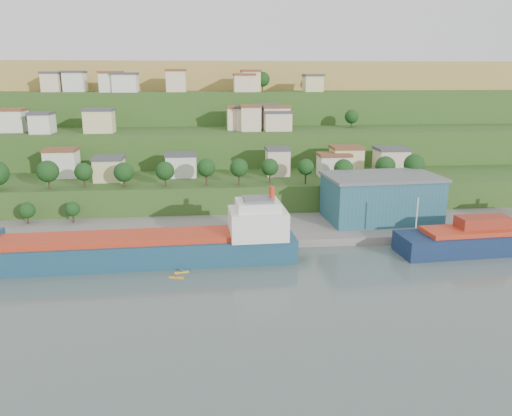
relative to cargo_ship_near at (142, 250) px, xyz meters
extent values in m
plane|color=#45544F|center=(12.03, -8.33, -3.08)|extent=(500.00, 500.00, 0.00)
cube|color=slate|center=(32.03, 19.67, -3.08)|extent=(220.00, 26.00, 4.00)
cube|color=#284719|center=(12.03, 47.67, -3.08)|extent=(260.00, 32.00, 20.00)
cube|color=#284719|center=(12.03, 77.67, -3.08)|extent=(280.00, 32.00, 44.00)
cube|color=#284719|center=(12.03, 107.67, -3.08)|extent=(300.00, 32.00, 70.00)
cube|color=#A17F3D|center=(12.03, 181.67, -3.08)|extent=(360.00, 120.00, 96.00)
cube|color=silver|center=(-30.99, 53.22, 11.09)|extent=(9.72, 7.51, 8.35)
cube|color=brown|center=(-30.99, 53.22, 15.71)|extent=(10.32, 8.11, 0.90)
cube|color=beige|center=(-14.95, 45.93, 10.23)|extent=(8.55, 8.49, 6.63)
cube|color=#3F3F44|center=(-14.95, 45.93, 13.99)|extent=(9.15, 9.09, 0.90)
cube|color=silver|center=(6.86, 50.28, 10.30)|extent=(9.48, 7.28, 6.76)
cube|color=#3F3F44|center=(6.86, 50.28, 14.13)|extent=(10.08, 7.88, 0.90)
cube|color=beige|center=(37.81, 49.42, 11.07)|extent=(7.19, 7.71, 8.30)
cube|color=#3F3F44|center=(37.81, 49.42, 15.67)|extent=(7.79, 8.31, 0.90)
cube|color=silver|center=(55.57, 46.13, 10.21)|extent=(9.69, 7.59, 6.59)
cube|color=brown|center=(55.57, 46.13, 13.96)|extent=(10.29, 8.19, 0.90)
cube|color=beige|center=(60.70, 49.83, 11.08)|extent=(9.65, 8.24, 8.32)
cube|color=brown|center=(60.70, 49.83, 15.69)|extent=(10.25, 8.84, 0.90)
cube|color=beige|center=(75.09, 47.70, 10.91)|extent=(9.79, 8.59, 7.98)
cube|color=#3F3F44|center=(75.09, 47.70, 15.35)|extent=(10.39, 9.19, 0.90)
cube|color=silver|center=(-53.30, 77.73, 22.64)|extent=(8.44, 8.09, 7.45)
cube|color=brown|center=(-53.30, 77.73, 26.81)|extent=(9.04, 8.69, 0.90)
cube|color=silver|center=(-41.76, 72.32, 22.15)|extent=(7.06, 8.31, 6.48)
cube|color=#3F3F44|center=(-41.76, 72.32, 25.84)|extent=(7.66, 8.91, 0.90)
cube|color=beige|center=(-22.34, 72.35, 22.70)|extent=(9.90, 7.25, 7.56)
cube|color=#3F3F44|center=(-22.34, 72.35, 26.93)|extent=(10.50, 7.85, 0.90)
cube|color=beige|center=(27.69, 78.29, 22.85)|extent=(9.69, 8.09, 7.86)
cube|color=brown|center=(27.69, 78.29, 27.22)|extent=(10.29, 8.69, 0.90)
cube|color=beige|center=(30.56, 75.49, 22.88)|extent=(8.71, 7.14, 7.93)
cube|color=#3F3F44|center=(30.56, 75.49, 27.30)|extent=(9.31, 7.74, 0.90)
cube|color=beige|center=(31.08, 74.05, 23.14)|extent=(7.06, 8.29, 8.45)
cube|color=brown|center=(31.08, 74.05, 27.82)|extent=(7.66, 8.89, 0.90)
cube|color=silver|center=(37.10, 79.41, 23.14)|extent=(9.68, 7.46, 8.46)
cube|color=#3F3F44|center=(37.10, 79.41, 27.82)|extent=(10.28, 8.06, 0.90)
cube|color=beige|center=(40.60, 74.68, 22.98)|extent=(9.58, 7.39, 8.12)
cube|color=brown|center=(40.60, 74.68, 27.49)|extent=(10.18, 7.99, 0.90)
cube|color=beige|center=(41.01, 73.23, 22.08)|extent=(9.59, 7.30, 6.32)
cube|color=#3F3F44|center=(41.01, 73.23, 25.68)|extent=(10.19, 7.90, 0.90)
cube|color=beige|center=(-48.47, 111.61, 35.57)|extent=(7.22, 8.49, 7.30)
cube|color=#3F3F44|center=(-48.47, 111.61, 39.67)|extent=(7.82, 9.09, 0.90)
cube|color=silver|center=(-39.49, 112.64, 35.73)|extent=(8.42, 8.37, 7.62)
cube|color=#3F3F44|center=(-39.49, 112.64, 39.98)|extent=(9.02, 8.97, 0.90)
cube|color=silver|center=(-22.84, 103.33, 35.61)|extent=(8.94, 7.02, 7.39)
cube|color=brown|center=(-22.84, 103.33, 39.75)|extent=(9.54, 7.62, 0.90)
cube|color=silver|center=(-17.13, 102.14, 35.36)|extent=(9.57, 7.58, 6.88)
cube|color=#3F3F44|center=(-17.13, 102.14, 39.25)|extent=(10.17, 8.18, 0.90)
cube|color=beige|center=(2.95, 105.84, 36.06)|extent=(7.91, 7.19, 8.28)
cube|color=brown|center=(2.95, 105.84, 40.65)|extent=(8.51, 7.79, 0.90)
cube|color=beige|center=(31.06, 103.60, 35.20)|extent=(8.54, 8.70, 6.56)
cube|color=brown|center=(31.06, 103.60, 38.93)|extent=(9.14, 9.30, 0.90)
cube|color=beige|center=(33.94, 105.92, 35.94)|extent=(7.71, 8.03, 8.05)
cube|color=brown|center=(33.94, 105.92, 40.42)|extent=(8.31, 8.63, 0.90)
cube|color=beige|center=(60.11, 104.02, 35.06)|extent=(7.55, 8.57, 6.29)
cube|color=#3F3F44|center=(60.11, 104.02, 38.65)|extent=(8.15, 9.17, 0.90)
cylinder|color=#382619|center=(-29.91, 35.01, 8.65)|extent=(0.50, 0.50, 3.47)
sphere|color=black|center=(-29.91, 35.01, 12.09)|extent=(6.21, 6.21, 6.21)
cylinder|color=#382619|center=(-20.42, 36.64, 8.47)|extent=(0.50, 0.50, 3.12)
sphere|color=black|center=(-20.42, 36.64, 11.47)|extent=(5.21, 5.21, 5.21)
cylinder|color=#382619|center=(-9.02, 36.15, 8.30)|extent=(0.50, 0.50, 2.76)
sphere|color=black|center=(-9.02, 36.15, 11.25)|extent=(5.70, 5.70, 5.70)
cylinder|color=#382619|center=(2.86, 35.88, 8.45)|extent=(0.50, 0.50, 3.07)
sphere|color=black|center=(2.86, 35.88, 11.49)|extent=(5.47, 5.47, 5.47)
cylinder|color=#382619|center=(14.82, 36.08, 8.82)|extent=(0.50, 0.50, 3.82)
sphere|color=black|center=(14.82, 36.08, 12.21)|extent=(5.38, 5.38, 5.38)
cylinder|color=#382619|center=(24.39, 35.01, 8.84)|extent=(0.50, 0.50, 3.86)
sphere|color=black|center=(24.39, 35.01, 12.24)|extent=(5.33, 5.33, 5.33)
cylinder|color=#382619|center=(33.82, 37.42, 8.65)|extent=(0.50, 0.50, 3.47)
sphere|color=black|center=(33.82, 37.42, 11.81)|extent=(5.17, 5.17, 5.17)
cylinder|color=#382619|center=(44.35, 35.30, 8.81)|extent=(0.50, 0.50, 3.79)
sphere|color=black|center=(44.35, 35.30, 12.04)|extent=(4.86, 4.86, 4.86)
cylinder|color=#382619|center=(55.49, 34.05, 8.44)|extent=(0.50, 0.50, 3.04)
sphere|color=black|center=(55.49, 34.05, 11.54)|extent=(5.75, 5.75, 5.75)
cylinder|color=#382619|center=(69.41, 37.15, 8.39)|extent=(0.50, 0.50, 2.95)
sphere|color=black|center=(69.41, 37.15, 11.55)|extent=(6.12, 6.12, 6.12)
cylinder|color=#382619|center=(77.09, 33.84, 8.90)|extent=(0.50, 0.50, 3.97)
sphere|color=black|center=(77.09, 33.84, 12.59)|extent=(6.17, 6.17, 6.17)
cylinder|color=#382619|center=(39.13, 107.72, 33.60)|extent=(0.50, 0.50, 3.37)
sphere|color=black|center=(39.13, 107.72, 37.00)|extent=(6.25, 6.25, 6.25)
cylinder|color=#382619|center=(26.18, 78.48, 20.71)|extent=(0.50, 0.50, 3.59)
sphere|color=black|center=(26.18, 78.48, 23.90)|extent=(5.06, 5.06, 5.06)
cylinder|color=#382619|center=(64.84, 115.12, 33.83)|extent=(0.50, 0.50, 3.82)
sphere|color=black|center=(64.84, 115.12, 36.99)|extent=(4.54, 4.54, 4.54)
cylinder|color=#382619|center=(71.02, 81.50, 20.30)|extent=(0.50, 0.50, 2.76)
sphere|color=black|center=(71.02, 81.50, 23.15)|extent=(5.34, 5.34, 5.34)
cylinder|color=#382619|center=(-45.78, 74.69, 20.79)|extent=(0.50, 0.50, 3.74)
sphere|color=black|center=(-45.78, 74.69, 23.88)|extent=(4.43, 4.43, 4.43)
cylinder|color=#382619|center=(38.11, 112.18, 33.72)|extent=(0.50, 0.50, 3.61)
sphere|color=black|center=(38.11, 112.18, 37.10)|extent=(5.72, 5.72, 5.72)
cube|color=navy|center=(-2.48, 0.00, -1.47)|extent=(75.50, 14.73, 7.51)
cube|color=#B43018|center=(-4.63, 0.00, 2.92)|extent=(56.12, 11.83, 1.29)
cube|color=silver|center=(26.48, 0.00, 5.50)|extent=(13.28, 11.22, 6.44)
cube|color=silver|center=(26.48, 0.00, 9.79)|extent=(9.98, 8.95, 2.15)
cube|color=#595B5E|center=(26.48, 0.00, 11.18)|extent=(6.68, 6.68, 0.64)
cylinder|color=#B43018|center=(29.70, 0.00, 12.47)|extent=(1.34, 1.34, 3.22)
cylinder|color=silver|center=(64.49, 0.60, 6.84)|extent=(0.36, 0.36, 7.31)
cube|color=maroon|center=(81.19, 0.60, 4.12)|extent=(12.85, 6.04, 2.72)
cube|color=#205260|center=(63.39, 22.67, 4.92)|extent=(31.11, 19.91, 12.00)
cube|color=#595B5E|center=(63.39, 22.67, 11.32)|extent=(32.17, 20.97, 0.80)
cube|color=silver|center=(-31.01, 7.98, -1.51)|extent=(3.82, 1.56, 0.75)
cube|color=orange|center=(8.21, -9.95, -2.96)|extent=(3.24, 1.29, 0.24)
sphere|color=#3F3F44|center=(8.21, -9.95, -2.56)|extent=(0.56, 0.56, 0.56)
cube|color=gold|center=(9.16, -7.15, -2.97)|extent=(3.14, 1.09, 0.23)
sphere|color=#3F3F44|center=(9.16, -7.15, -2.58)|extent=(0.54, 0.54, 0.54)
camera|label=1|loc=(15.64, -109.11, 38.06)|focal=35.00mm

